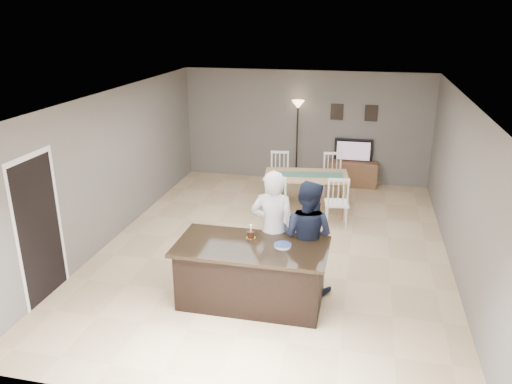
% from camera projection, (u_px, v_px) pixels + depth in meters
% --- Properties ---
extents(floor, '(8.00, 8.00, 0.00)m').
position_uv_depth(floor, '(274.00, 247.00, 8.96)').
color(floor, '#CFB084').
rests_on(floor, ground).
extents(room_shell, '(8.00, 8.00, 8.00)m').
position_uv_depth(room_shell, '(276.00, 158.00, 8.39)').
color(room_shell, slate).
rests_on(room_shell, floor).
extents(kitchen_island, '(2.15, 1.10, 0.90)m').
position_uv_depth(kitchen_island, '(252.00, 273.00, 7.15)').
color(kitchen_island, black).
rests_on(kitchen_island, floor).
extents(tv_console, '(1.20, 0.40, 0.60)m').
position_uv_depth(tv_console, '(352.00, 174.00, 12.07)').
color(tv_console, brown).
rests_on(tv_console, floor).
extents(television, '(0.91, 0.12, 0.53)m').
position_uv_depth(television, '(353.00, 150.00, 11.95)').
color(television, black).
rests_on(television, tv_console).
extents(tv_screen_glow, '(0.78, 0.00, 0.78)m').
position_uv_depth(tv_screen_glow, '(353.00, 151.00, 11.87)').
color(tv_screen_glow, orange).
rests_on(tv_screen_glow, tv_console).
extents(picture_frames, '(1.10, 0.02, 0.38)m').
position_uv_depth(picture_frames, '(354.00, 113.00, 11.78)').
color(picture_frames, black).
rests_on(picture_frames, room_shell).
extents(doorway, '(0.00, 2.10, 2.65)m').
position_uv_depth(doorway, '(37.00, 217.00, 7.03)').
color(doorway, black).
rests_on(doorway, floor).
extents(woman, '(0.69, 0.47, 1.84)m').
position_uv_depth(woman, '(273.00, 229.00, 7.46)').
color(woman, silver).
rests_on(woman, floor).
extents(man, '(0.99, 0.86, 1.72)m').
position_uv_depth(man, '(307.00, 236.00, 7.37)').
color(man, '#161C31').
rests_on(man, floor).
extents(birthday_cake, '(0.14, 0.14, 0.21)m').
position_uv_depth(birthday_cake, '(251.00, 235.00, 7.21)').
color(birthday_cake, gold).
rests_on(birthday_cake, kitchen_island).
extents(plate_stack, '(0.24, 0.24, 0.04)m').
position_uv_depth(plate_stack, '(283.00, 245.00, 6.95)').
color(plate_stack, white).
rests_on(plate_stack, kitchen_island).
extents(dining_table, '(1.88, 2.14, 1.05)m').
position_uv_depth(dining_table, '(306.00, 181.00, 10.39)').
color(dining_table, '#A08257').
rests_on(dining_table, floor).
extents(floor_lamp, '(0.30, 0.30, 2.02)m').
position_uv_depth(floor_lamp, '(298.00, 119.00, 11.94)').
color(floor_lamp, black).
rests_on(floor_lamp, floor).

